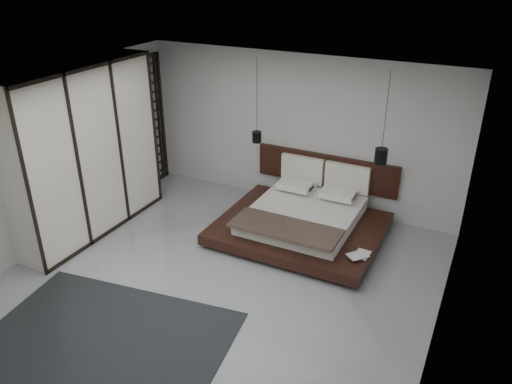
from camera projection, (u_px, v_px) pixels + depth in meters
The scene contains 14 objects.
floor at pixel (216, 282), 7.27m from camera, with size 6.00×6.00×0.00m, color #94979C.
ceiling at pixel (208, 93), 6.05m from camera, with size 6.00×6.00×0.00m, color white.
wall_back at pixel (298, 131), 9.08m from camera, with size 6.00×6.00×0.00m, color #BBBBB9.
wall_front at pixel (30, 335), 4.25m from camera, with size 6.00×6.00×0.00m, color #BBBBB9.
wall_left at pixel (50, 159), 7.87m from camera, with size 6.00×6.00×0.00m, color #BBBBB9.
wall_right at pixel (448, 251), 5.45m from camera, with size 6.00×6.00×0.00m, color #BBBBB9.
lattice_screen at pixel (149, 122), 9.87m from camera, with size 0.05×0.90×2.60m, color black.
bed at pixel (304, 218), 8.45m from camera, with size 2.66×2.34×1.06m.
book_lower at pixel (355, 253), 7.50m from camera, with size 0.21×0.29×0.03m, color #99724C.
book_upper at pixel (354, 252), 7.48m from camera, with size 0.22×0.30×0.02m, color #99724C.
pendant_left at pixel (257, 136), 8.71m from camera, with size 0.16×0.16×1.47m.
pendant_right at pixel (381, 156), 7.82m from camera, with size 0.20×0.20×1.47m.
wardrobe at pixel (84, 152), 8.10m from camera, with size 0.68×2.88×2.83m.
rug at pixel (103, 342), 6.14m from camera, with size 3.02×2.16×0.01m, color black.
Camera 1 is at (3.20, -5.08, 4.34)m, focal length 35.00 mm.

